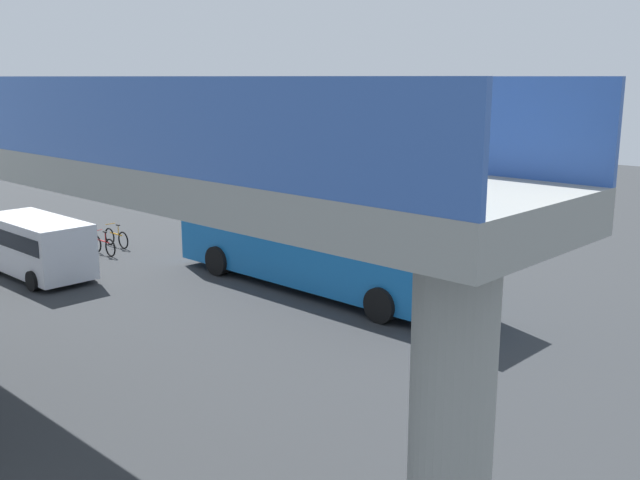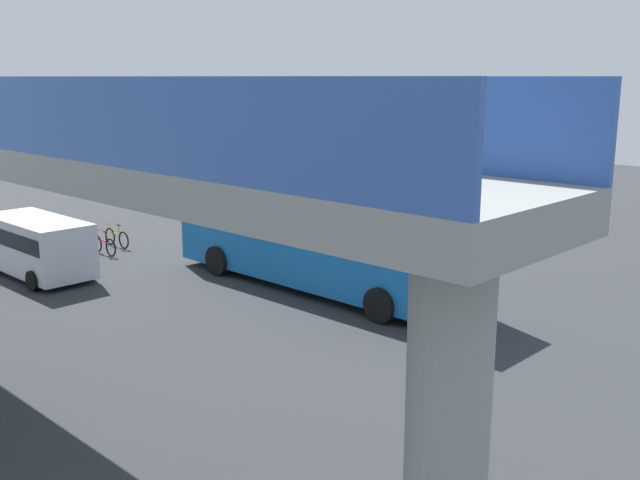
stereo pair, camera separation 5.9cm
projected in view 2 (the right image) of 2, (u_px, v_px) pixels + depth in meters
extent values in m
plane|color=#2D3033|center=(327.00, 274.00, 25.74)|extent=(80.00, 80.00, 0.00)
cube|color=#196BB7|center=(318.00, 237.00, 23.66)|extent=(11.50, 2.55, 2.86)
cube|color=black|center=(318.00, 222.00, 23.55)|extent=(11.04, 2.59, 0.90)
cube|color=white|center=(318.00, 198.00, 23.38)|extent=(11.27, 2.58, 0.20)
cube|color=black|center=(209.00, 206.00, 27.48)|extent=(0.04, 2.24, 1.20)
cylinder|color=black|center=(218.00, 261.00, 25.51)|extent=(1.04, 0.30, 1.04)
cylinder|color=black|center=(271.00, 249.00, 27.31)|extent=(1.04, 0.30, 1.04)
cylinder|color=black|center=(380.00, 305.00, 20.54)|extent=(1.04, 0.30, 1.04)
cylinder|color=black|center=(432.00, 287.00, 22.34)|extent=(1.04, 0.30, 1.04)
cube|color=silver|center=(38.00, 245.00, 25.25)|extent=(4.80, 1.95, 1.86)
cube|color=black|center=(37.00, 235.00, 25.17)|extent=(4.42, 1.98, 0.56)
cylinder|color=black|center=(45.00, 254.00, 27.17)|extent=(0.68, 0.22, 0.68)
cylinder|color=black|center=(33.00, 281.00, 23.66)|extent=(0.68, 0.22, 0.68)
cylinder|color=black|center=(88.00, 270.00, 25.03)|extent=(0.68, 0.22, 0.68)
torus|color=black|center=(97.00, 243.00, 28.88)|extent=(0.72, 0.06, 0.72)
torus|color=black|center=(111.00, 248.00, 28.17)|extent=(0.72, 0.06, 0.72)
cube|color=red|center=(103.00, 241.00, 28.48)|extent=(0.89, 0.04, 0.04)
cylinder|color=red|center=(106.00, 237.00, 28.31)|extent=(0.03, 0.03, 0.40)
cube|color=black|center=(105.00, 232.00, 28.27)|extent=(0.20, 0.08, 0.04)
cylinder|color=red|center=(98.00, 230.00, 28.67)|extent=(0.02, 0.44, 0.02)
torus|color=black|center=(110.00, 236.00, 30.16)|extent=(0.72, 0.06, 0.72)
torus|color=black|center=(124.00, 240.00, 29.45)|extent=(0.72, 0.06, 0.72)
cube|color=orange|center=(117.00, 234.00, 29.77)|extent=(0.89, 0.04, 0.04)
cylinder|color=orange|center=(119.00, 230.00, 29.60)|extent=(0.03, 0.03, 0.40)
cube|color=black|center=(118.00, 225.00, 29.55)|extent=(0.20, 0.08, 0.04)
cylinder|color=orange|center=(111.00, 224.00, 29.96)|extent=(0.02, 0.44, 0.02)
torus|color=black|center=(75.00, 249.00, 27.86)|extent=(0.72, 0.06, 0.72)
torus|color=black|center=(89.00, 254.00, 27.15)|extent=(0.72, 0.06, 0.72)
cube|color=black|center=(82.00, 247.00, 27.46)|extent=(0.89, 0.04, 0.04)
cylinder|color=black|center=(84.00, 243.00, 27.29)|extent=(0.03, 0.03, 0.40)
cube|color=black|center=(83.00, 238.00, 27.25)|extent=(0.20, 0.08, 0.04)
cylinder|color=black|center=(76.00, 236.00, 27.65)|extent=(0.02, 0.44, 0.02)
cylinder|color=#2D2D38|center=(291.00, 223.00, 32.56)|extent=(0.32, 0.32, 0.85)
cylinder|color=#19724C|center=(291.00, 206.00, 32.39)|extent=(0.38, 0.38, 0.70)
sphere|color=tan|center=(290.00, 195.00, 32.28)|extent=(0.22, 0.22, 0.22)
cylinder|color=slate|center=(340.00, 217.00, 28.81)|extent=(0.08, 0.08, 2.80)
cube|color=blue|center=(341.00, 190.00, 28.56)|extent=(0.04, 0.60, 0.60)
cube|color=silver|center=(454.00, 284.00, 24.46)|extent=(2.00, 0.20, 0.01)
cube|color=silver|center=(364.00, 264.00, 27.16)|extent=(2.00, 0.20, 0.01)
cube|color=silver|center=(290.00, 247.00, 29.87)|extent=(2.00, 0.20, 0.01)
cylinder|color=gray|center=(445.00, 479.00, 7.79)|extent=(0.90, 0.90, 5.24)
cube|color=#3359A5|center=(6.00, 101.00, 16.73)|extent=(28.24, 0.08, 1.10)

